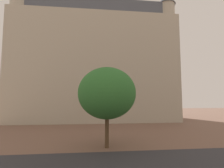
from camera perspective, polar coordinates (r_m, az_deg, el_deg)
The scene contains 3 objects.
ground_plane at distance 11.74m, azimuth 2.02°, elevation -23.42°, with size 120.00×120.00×0.00m, color brown.
landmark_building at distance 34.53m, azimuth -5.40°, elevation 6.31°, with size 28.18×15.38×32.53m.
tree_curb_far at distance 13.44m, azimuth -1.68°, elevation -3.08°, with size 4.53×4.53×6.22m.
Camera 1 is at (-1.61, -1.04, 3.65)m, focal length 27.37 mm.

